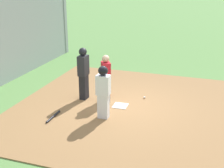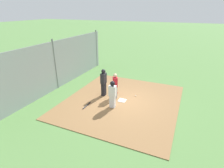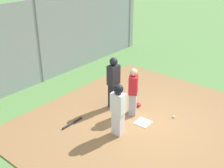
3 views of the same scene
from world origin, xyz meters
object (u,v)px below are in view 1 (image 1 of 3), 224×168
at_px(home_plate, 120,106).
at_px(catcher, 106,78).
at_px(runner, 103,89).
at_px(baseball, 144,97).
at_px(catcher_mask, 107,93).
at_px(umpire, 83,73).
at_px(baseball_bat, 53,117).

height_order(home_plate, catcher, catcher).
bearing_deg(runner, baseball, -25.60).
distance_m(runner, catcher_mask, 1.91).
bearing_deg(catcher, home_plate, -52.29).
bearing_deg(home_plate, runner, -13.50).
relative_size(home_plate, catcher, 0.28).
relative_size(umpire, catcher_mask, 7.20).
bearing_deg(catcher_mask, home_plate, 44.11).
distance_m(catcher, runner, 1.22).
bearing_deg(catcher, baseball, -1.32).
distance_m(home_plate, catcher, 1.00).
distance_m(runner, baseball_bat, 1.68).
distance_m(catcher, umpire, 0.77).
bearing_deg(umpire, home_plate, -7.28).
xyz_separation_m(catcher, umpire, (0.03, -0.76, 0.11)).
relative_size(runner, baseball_bat, 1.97).
bearing_deg(catcher_mask, catcher, 15.92).
xyz_separation_m(catcher, baseball_bat, (1.65, -1.04, -0.77)).
xyz_separation_m(umpire, baseball_bat, (1.62, -0.28, -0.88)).
xyz_separation_m(runner, catcher_mask, (-1.66, -0.48, -0.81)).
relative_size(umpire, baseball_bat, 2.19).
relative_size(catcher_mask, baseball, 3.24).
bearing_deg(baseball, baseball_bat, -43.84).
bearing_deg(baseball, catcher_mask, -84.37).
distance_m(baseball_bat, baseball, 3.14).
relative_size(runner, baseball, 20.98).
relative_size(home_plate, baseball_bat, 0.56).
relative_size(home_plate, baseball, 5.95).
bearing_deg(baseball, runner, -24.14).
bearing_deg(home_plate, catcher_mask, -135.89).
bearing_deg(catcher, runner, -103.61).
xyz_separation_m(umpire, catcher_mask, (-0.52, 0.62, -0.85)).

